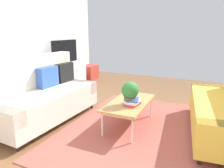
# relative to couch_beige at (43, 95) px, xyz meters

# --- Properties ---
(ground_plane) EXTENTS (7.68, 7.68, 0.00)m
(ground_plane) POSITION_rel_couch_beige_xyz_m (0.46, -1.45, -0.45)
(ground_plane) COLOR brown
(wall_far) EXTENTS (6.40, 0.12, 2.90)m
(wall_far) POSITION_rel_couch_beige_xyz_m (0.46, 1.35, 1.00)
(wall_far) COLOR white
(wall_far) RESTS_ON ground_plane
(area_rug) EXTENTS (2.90, 2.20, 0.01)m
(area_rug) POSITION_rel_couch_beige_xyz_m (0.33, -1.62, -0.44)
(area_rug) COLOR #9E4C42
(area_rug) RESTS_ON ground_plane
(couch_beige) EXTENTS (1.94, 0.93, 1.10)m
(couch_beige) POSITION_rel_couch_beige_xyz_m (0.00, 0.00, 0.00)
(couch_beige) COLOR beige
(couch_beige) RESTS_ON ground_plane
(coffee_table) EXTENTS (1.10, 0.56, 0.42)m
(coffee_table) POSITION_rel_couch_beige_xyz_m (0.38, -1.42, -0.05)
(coffee_table) COLOR #B7844C
(coffee_table) RESTS_ON ground_plane
(tv_console) EXTENTS (1.40, 0.44, 0.64)m
(tv_console) POSITION_rel_couch_beige_xyz_m (1.94, 1.01, -0.13)
(tv_console) COLOR silver
(tv_console) RESTS_ON ground_plane
(tv) EXTENTS (1.00, 0.20, 0.64)m
(tv) POSITION_rel_couch_beige_xyz_m (1.94, 0.99, 0.51)
(tv) COLOR black
(tv) RESTS_ON tv_console
(storage_trunk) EXTENTS (0.52, 0.40, 0.44)m
(storage_trunk) POSITION_rel_couch_beige_xyz_m (3.04, 0.91, -0.23)
(storage_trunk) COLOR #B2382D
(storage_trunk) RESTS_ON ground_plane
(potted_plant) EXTENTS (0.26, 0.26, 0.36)m
(potted_plant) POSITION_rel_couch_beige_xyz_m (0.25, -1.48, 0.17)
(potted_plant) COLOR brown
(potted_plant) RESTS_ON coffee_table
(table_book_0) EXTENTS (0.27, 0.22, 0.04)m
(table_book_0) POSITION_rel_couch_beige_xyz_m (0.26, -1.52, -0.01)
(table_book_0) COLOR red
(table_book_0) RESTS_ON coffee_table
(table_book_1) EXTENTS (0.25, 0.19, 0.04)m
(table_book_1) POSITION_rel_couch_beige_xyz_m (0.26, -1.52, 0.03)
(table_book_1) COLOR silver
(table_book_1) RESTS_ON table_book_0
(table_book_2) EXTENTS (0.28, 0.24, 0.02)m
(table_book_2) POSITION_rel_couch_beige_xyz_m (0.26, -1.52, 0.06)
(table_book_2) COLOR #3359B2
(table_book_2) RESTS_ON table_book_1
(vase_0) EXTENTS (0.13, 0.13, 0.17)m
(vase_0) POSITION_rel_couch_beige_xyz_m (1.36, 1.06, 0.28)
(vase_0) COLOR #B24C4C
(vase_0) RESTS_ON tv_console
(bottle_0) EXTENTS (0.05, 0.05, 0.23)m
(bottle_0) POSITION_rel_couch_beige_xyz_m (1.55, 0.97, 0.31)
(bottle_0) COLOR orange
(bottle_0) RESTS_ON tv_console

